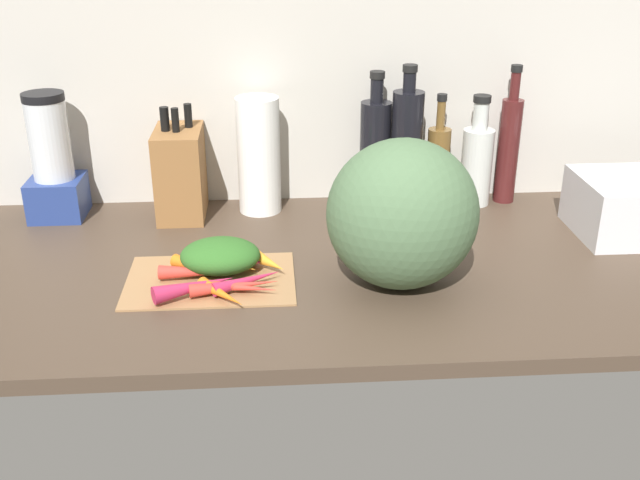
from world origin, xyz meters
TOP-DOWN VIEW (x-y plane):
  - ground_plane at (0.00, 0.00)cm, footprint 170.00×80.00cm
  - wall_back at (0.00, 38.50)cm, footprint 170.00×3.00cm
  - cutting_board at (-25.72, -7.88)cm, footprint 33.14×22.86cm
  - carrot_0 at (-27.19, -8.21)cm, footprint 17.08×3.51cm
  - carrot_1 at (-20.46, -4.43)cm, footprint 14.68×3.28cm
  - carrot_2 at (-22.86, -4.67)cm, footprint 14.12×10.51cm
  - carrot_3 at (-28.11, -6.21)cm, footprint 11.77×9.83cm
  - carrot_4 at (-21.05, -0.18)cm, footprint 12.66×5.89cm
  - carrot_5 at (-20.72, -14.47)cm, footprint 17.20×5.49cm
  - carrot_6 at (-22.98, -17.30)cm, footprint 9.81×10.87cm
  - carrot_7 at (-19.60, -14.85)cm, footprint 14.33×5.30cm
  - carrot_8 at (-28.13, -14.98)cm, footprint 15.84×9.63cm
  - carrot_9 at (-18.33, -12.43)cm, footprint 13.90×9.36cm
  - carrot_10 at (-14.51, -4.96)cm, footprint 9.06×9.99cm
  - carrot_greens_pile at (-23.77, -5.18)cm, footprint 15.92×12.25cm
  - winter_squash at (11.32, -11.35)cm, footprint 28.90×26.18cm
  - knife_block at (-34.45, 27.95)cm, footprint 10.79×17.19cm
  - blender_appliance at (-63.76, 28.96)cm, footprint 12.35×12.35cm
  - paper_towel_roll at (-15.97, 29.50)cm, footprint 10.15×10.15cm
  - bottle_0 at (12.06, 31.53)cm, footprint 7.46×7.46cm
  - bottle_1 at (19.11, 28.58)cm, footprint 7.43×7.43cm
  - bottle_2 at (27.48, 30.85)cm, footprint 5.59×5.59cm
  - bottle_3 at (37.06, 30.63)cm, footprint 7.58×7.58cm
  - bottle_4 at (45.04, 31.87)cm, footprint 5.16×5.16cm
  - dish_rack at (67.08, 9.44)cm, footprint 24.25×21.92cm

SIDE VIEW (x-z plane):
  - ground_plane at x=0.00cm, z-range -3.00..0.00cm
  - cutting_board at x=-25.72cm, z-range 0.00..0.80cm
  - carrot_7 at x=-19.60cm, z-range 0.80..3.08cm
  - carrot_6 at x=-22.98cm, z-range 0.80..3.32cm
  - carrot_5 at x=-20.72cm, z-range 0.80..3.45cm
  - carrot_9 at x=-18.33cm, z-range 0.80..3.49cm
  - carrot_3 at x=-28.11cm, z-range 0.80..3.50cm
  - carrot_0 at x=-27.19cm, z-range 0.80..3.66cm
  - carrot_1 at x=-20.46cm, z-range 0.80..3.66cm
  - carrot_2 at x=-22.86cm, z-range 0.80..4.07cm
  - carrot_4 at x=-21.05cm, z-range 0.80..4.09cm
  - carrot_10 at x=-14.51cm, z-range 0.80..4.12cm
  - carrot_8 at x=-28.13cm, z-range 0.80..4.28cm
  - carrot_greens_pile at x=-23.77cm, z-range 0.80..7.54cm
  - dish_rack at x=67.08cm, z-range 0.00..13.11cm
  - bottle_2 at x=27.48cm, z-range -3.38..24.15cm
  - knife_block at x=-34.45cm, z-range -2.56..23.85cm
  - bottle_3 at x=37.06cm, z-range -2.81..24.31cm
  - blender_appliance at x=-63.76cm, z-range -1.98..27.74cm
  - bottle_0 at x=12.06cm, z-range -2.81..30.12cm
  - paper_towel_roll at x=-15.97cm, z-range 0.00..27.72cm
  - bottle_4 at x=45.04cm, z-range -2.97..30.92cm
  - winter_squash at x=11.32cm, z-range 0.00..29.10cm
  - bottle_1 at x=19.11cm, z-range -2.44..32.47cm
  - wall_back at x=0.00cm, z-range 0.00..60.00cm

